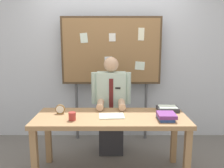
% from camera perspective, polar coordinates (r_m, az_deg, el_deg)
% --- Properties ---
extents(back_wall, '(6.40, 0.08, 2.70)m').
position_cam_1_polar(back_wall, '(3.91, 0.06, 6.62)').
color(back_wall, silver).
rests_on(back_wall, ground_plane).
extents(desk, '(1.79, 0.69, 0.74)m').
position_cam_1_polar(desk, '(2.85, -0.01, -9.42)').
color(desk, '#9E754C').
rests_on(desk, ground_plane).
extents(person, '(0.55, 0.56, 1.39)m').
position_cam_1_polar(person, '(3.39, 0.03, -6.13)').
color(person, '#2D2D33').
rests_on(person, ground_plane).
extents(bulletin_board, '(1.54, 0.09, 1.97)m').
position_cam_1_polar(bulletin_board, '(3.70, 0.06, 7.61)').
color(bulletin_board, '#4C3823').
rests_on(bulletin_board, ground_plane).
extents(book_stack, '(0.20, 0.26, 0.07)m').
position_cam_1_polar(book_stack, '(2.76, 13.05, -7.55)').
color(book_stack, '#2D4C99').
rests_on(book_stack, desk).
extents(open_notebook, '(0.30, 0.22, 0.01)m').
position_cam_1_polar(open_notebook, '(2.80, 0.13, -7.68)').
color(open_notebook, silver).
rests_on(open_notebook, desk).
extents(desk_clock, '(0.11, 0.04, 0.11)m').
position_cam_1_polar(desk_clock, '(2.95, -12.12, -6.00)').
color(desk_clock, olive).
rests_on(desk_clock, desk).
extents(coffee_mug, '(0.08, 0.08, 0.09)m').
position_cam_1_polar(coffee_mug, '(2.70, -9.31, -7.62)').
color(coffee_mug, '#B23833').
rests_on(coffee_mug, desk).
extents(paper_tray, '(0.26, 0.20, 0.06)m').
position_cam_1_polar(paper_tray, '(3.09, 13.43, -5.80)').
color(paper_tray, '#333338').
rests_on(paper_tray, desk).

